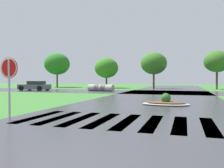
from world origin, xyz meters
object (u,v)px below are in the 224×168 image
object	(u,v)px
car_white_sedan	(35,86)
drainage_pipe_stack	(101,88)
stop_sign	(9,74)
median_island	(166,102)

from	to	relation	value
car_white_sedan	drainage_pipe_stack	xyz separation A→B (m)	(8.73, 1.02, -0.17)
stop_sign	car_white_sedan	size ratio (longest dim) A/B	0.57
stop_sign	drainage_pipe_stack	xyz separation A→B (m)	(-3.76, 19.85, -1.29)
median_island	car_white_sedan	distance (m)	21.27
car_white_sedan	drainage_pipe_stack	distance (m)	8.79
stop_sign	car_white_sedan	bearing A→B (deg)	125.46
drainage_pipe_stack	median_island	bearing A→B (deg)	-55.97
median_island	car_white_sedan	bearing A→B (deg)	145.55
median_island	drainage_pipe_stack	bearing A→B (deg)	124.03
stop_sign	drainage_pipe_stack	distance (m)	20.24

